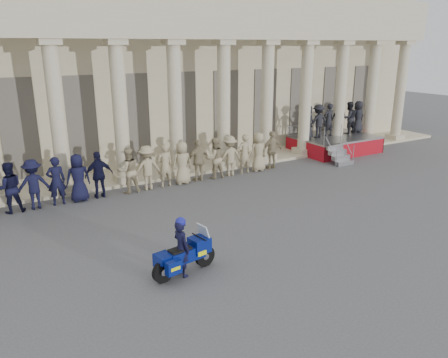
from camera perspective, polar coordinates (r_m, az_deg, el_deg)
ground at (r=14.05m, az=2.78°, el=-8.42°), size 90.00×90.00×0.00m
building at (r=26.31m, az=-15.37°, el=13.21°), size 40.00×12.50×9.00m
officer_rank at (r=18.45m, az=-17.00°, el=0.38°), size 18.96×0.74×1.95m
reviewing_stand at (r=26.37m, az=14.17°, el=6.90°), size 4.93×4.34×2.84m
motorcycle at (r=12.13m, az=-5.12°, el=-9.87°), size 2.01×0.94×1.30m
rider at (r=11.95m, az=-5.60°, el=-8.78°), size 0.48×0.64×1.70m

